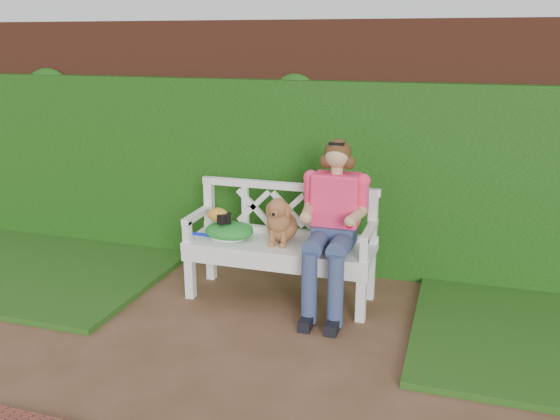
% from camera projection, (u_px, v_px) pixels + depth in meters
% --- Properties ---
extents(ground, '(60.00, 60.00, 0.00)m').
position_uv_depth(ground, '(237.00, 353.00, 4.00)').
color(ground, '#50341E').
extents(brick_wall, '(10.00, 0.30, 2.20)m').
position_uv_depth(brick_wall, '(311.00, 145.00, 5.44)').
color(brick_wall, '#5D2B1C').
rests_on(brick_wall, ground).
extents(ivy_hedge, '(10.00, 0.18, 1.70)m').
position_uv_depth(ivy_hedge, '(304.00, 177.00, 5.30)').
color(ivy_hedge, '#286216').
rests_on(ivy_hedge, ground).
extents(grass_left, '(2.60, 2.00, 0.05)m').
position_uv_depth(grass_left, '(33.00, 264.00, 5.51)').
color(grass_left, '#235217').
rests_on(grass_left, ground).
extents(garden_bench, '(1.60, 0.66, 0.48)m').
position_uv_depth(garden_bench, '(280.00, 270.00, 4.79)').
color(garden_bench, white).
rests_on(garden_bench, ground).
extents(seated_woman, '(0.66, 0.80, 1.27)m').
position_uv_depth(seated_woman, '(334.00, 230.00, 4.53)').
color(seated_woman, '#D0275F').
rests_on(seated_woman, ground).
extents(dog, '(0.32, 0.39, 0.39)m').
position_uv_depth(dog, '(281.00, 219.00, 4.68)').
color(dog, '#B15426').
rests_on(dog, garden_bench).
extents(tennis_racket, '(0.55, 0.24, 0.03)m').
position_uv_depth(tennis_racket, '(225.00, 237.00, 4.82)').
color(tennis_racket, silver).
rests_on(tennis_racket, garden_bench).
extents(green_bag, '(0.44, 0.36, 0.14)m').
position_uv_depth(green_bag, '(229.00, 230.00, 4.80)').
color(green_bag, '#32873F').
rests_on(green_bag, garden_bench).
extents(camera_item, '(0.13, 0.12, 0.07)m').
position_uv_depth(camera_item, '(224.00, 218.00, 4.76)').
color(camera_item, black).
rests_on(camera_item, green_bag).
extents(baseball_glove, '(0.21, 0.18, 0.11)m').
position_uv_depth(baseball_glove, '(218.00, 214.00, 4.80)').
color(baseball_glove, orange).
rests_on(baseball_glove, green_bag).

